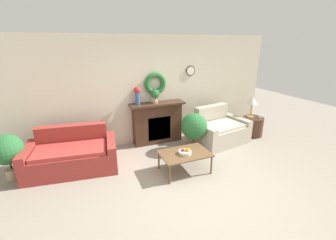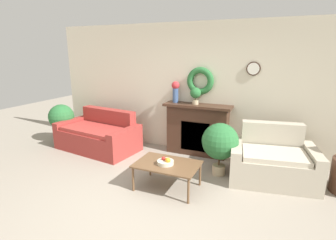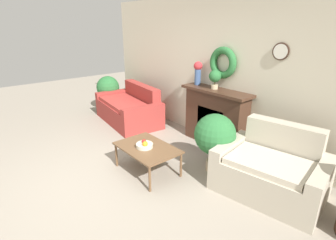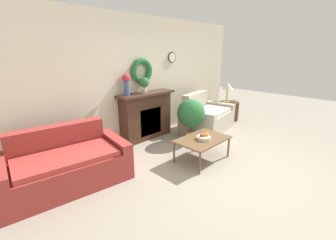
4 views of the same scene
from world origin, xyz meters
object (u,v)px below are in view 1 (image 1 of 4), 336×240
loveseat_right (219,130)px  potted_plant_on_mantel (155,95)px  couch_left (73,155)px  side_table_by_loveseat (252,126)px  table_lamp (252,101)px  potted_plant_floor_by_loveseat (194,127)px  fireplace (157,122)px  coffee_table (185,154)px  mug (260,116)px  vase_on_mantel_left (137,94)px  fruit_bowl (185,152)px  potted_plant_floor_by_couch (7,151)px

loveseat_right → potted_plant_on_mantel: 1.93m
loveseat_right → potted_plant_on_mantel: bearing=150.2°
couch_left → side_table_by_loveseat: size_ratio=3.30×
table_lamp → potted_plant_floor_by_loveseat: (-1.92, -0.24, -0.38)m
fireplace → loveseat_right: bearing=-21.8°
coffee_table → potted_plant_floor_by_loveseat: potted_plant_floor_by_loveseat is taller
table_lamp → mug: bearing=-38.2°
potted_plant_on_mantel → potted_plant_floor_by_loveseat: size_ratio=0.37×
side_table_by_loveseat → table_lamp: (-0.07, 0.06, 0.72)m
loveseat_right → vase_on_mantel_left: 2.33m
fireplace → side_table_by_loveseat: fireplace is taller
vase_on_mantel_left → potted_plant_floor_by_loveseat: size_ratio=0.48×
fireplace → coffee_table: bearing=-89.7°
table_lamp → potted_plant_floor_by_loveseat: bearing=-173.0°
side_table_by_loveseat → fireplace: bearing=167.1°
coffee_table → fruit_bowl: size_ratio=3.80×
side_table_by_loveseat → potted_plant_floor_by_loveseat: potted_plant_floor_by_loveseat is taller
couch_left → potted_plant_on_mantel: size_ratio=5.45×
fruit_bowl → mug: mug is taller
coffee_table → fireplace: bearing=90.3°
fireplace → fruit_bowl: (-0.00, -1.62, -0.08)m
fireplace → vase_on_mantel_left: size_ratio=3.13×
table_lamp → mug: table_lamp is taller
fruit_bowl → potted_plant_floor_by_couch: (-3.19, 1.10, 0.13)m
side_table_by_loveseat → potted_plant_floor_by_couch: 5.85m
mug → potted_plant_on_mantel: size_ratio=0.26×
table_lamp → loveseat_right: bearing=-177.0°
vase_on_mantel_left → potted_plant_floor_by_loveseat: (1.15, -0.79, -0.73)m
table_lamp → couch_left: bearing=-179.5°
fireplace → coffee_table: (0.01, -1.59, -0.16)m
fruit_bowl → table_lamp: 2.84m
couch_left → table_lamp: (4.66, 0.04, 0.67)m
couch_left → side_table_by_loveseat: bearing=7.3°
loveseat_right → potted_plant_floor_by_couch: loveseat_right is taller
mug → fruit_bowl: bearing=-161.6°
coffee_table → mug: mug is taller
fruit_bowl → table_lamp: bearing=22.7°
loveseat_right → table_lamp: 1.25m
side_table_by_loveseat → potted_plant_floor_by_couch: (-5.84, 0.07, 0.33)m
fruit_bowl → fireplace: bearing=89.9°
fireplace → fruit_bowl: size_ratio=5.37×
loveseat_right → table_lamp: bearing=-6.2°
side_table_by_loveseat → potted_plant_floor_by_loveseat: 2.03m
potted_plant_floor_by_loveseat → table_lamp: bearing=7.0°
side_table_by_loveseat → vase_on_mantel_left: size_ratio=1.28×
coffee_table → side_table_by_loveseat: side_table_by_loveseat is taller
side_table_by_loveseat → mug: 0.35m
couch_left → potted_plant_floor_by_loveseat: size_ratio=2.01×
mug → vase_on_mantel_left: (-3.27, 0.71, 0.76)m
mug → coffee_table: bearing=-162.2°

